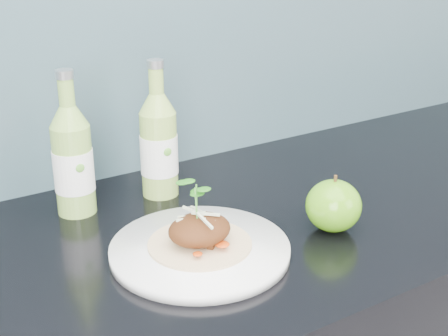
# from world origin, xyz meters

# --- Properties ---
(dinner_plate) EXTENTS (0.27, 0.27, 0.02)m
(dinner_plate) POSITION_xyz_m (-0.01, 1.63, 0.91)
(dinner_plate) COLOR white
(dinner_plate) RESTS_ON kitchen_counter
(pork_taco) EXTENTS (0.15, 0.15, 0.10)m
(pork_taco) POSITION_xyz_m (-0.01, 1.63, 0.94)
(pork_taco) COLOR tan
(pork_taco) RESTS_ON dinner_plate
(green_apple) EXTENTS (0.09, 0.09, 0.09)m
(green_apple) POSITION_xyz_m (0.21, 1.59, 0.94)
(green_apple) COLOR #498B0F
(green_apple) RESTS_ON kitchen_counter
(cider_bottle_left) EXTENTS (0.07, 0.07, 0.24)m
(cider_bottle_left) POSITION_xyz_m (-0.11, 1.87, 0.99)
(cider_bottle_left) COLOR #80AC48
(cider_bottle_left) RESTS_ON kitchen_counter
(cider_bottle_right) EXTENTS (0.07, 0.07, 0.24)m
(cider_bottle_right) POSITION_xyz_m (0.04, 1.86, 0.99)
(cider_bottle_right) COLOR #8FB64C
(cider_bottle_right) RESTS_ON kitchen_counter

